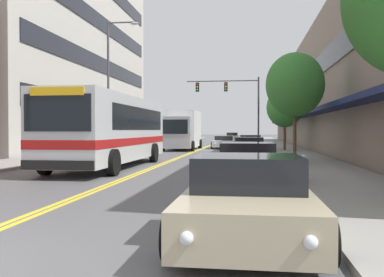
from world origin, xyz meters
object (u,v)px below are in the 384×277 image
traffic_signal_mast (234,97)px  car_red_parked_right_end (248,165)px  street_lamp_left_far (112,77)px  street_tree_right_far (285,107)px  box_truck (183,130)px  car_slate_blue_parked_left_mid (132,145)px  car_navy_parked_right_mid (250,143)px  car_white_moving_lead (224,142)px  fire_hydrant (303,168)px  car_silver_parked_right_far (249,150)px  city_bus (112,128)px  street_tree_right_mid (295,85)px  car_champagne_moving_second (232,138)px  car_beige_parked_right_foreground (248,201)px

traffic_signal_mast → car_red_parked_right_end: bearing=-87.1°
car_red_parked_right_end → street_lamp_left_far: street_lamp_left_far is taller
street_tree_right_far → box_truck: bearing=167.0°
car_slate_blue_parked_left_mid → box_truck: (2.90, 5.87, 1.09)m
traffic_signal_mast → street_lamp_left_far: (-7.79, -15.19, 0.30)m
car_navy_parked_right_mid → street_lamp_left_far: (-9.43, -7.72, 4.74)m
box_truck → street_lamp_left_far: street_lamp_left_far is taller
car_slate_blue_parked_left_mid → car_white_moving_lead: (6.28, 9.06, -0.07)m
car_navy_parked_right_mid → fire_hydrant: bearing=-86.1°
car_silver_parked_right_far → city_bus: bearing=-141.8°
traffic_signal_mast → street_tree_right_mid: 22.18m
car_champagne_moving_second → car_slate_blue_parked_left_mid: bearing=-101.9°
city_bus → car_navy_parked_right_mid: size_ratio=2.31×
car_navy_parked_right_mid → fire_hydrant: 22.64m
car_champagne_moving_second → box_truck: bearing=-98.0°
car_slate_blue_parked_left_mid → traffic_signal_mast: bearing=61.3°
car_beige_parked_right_foreground → car_white_moving_lead: 33.02m
car_slate_blue_parked_left_mid → box_truck: size_ratio=0.56×
car_navy_parked_right_mid → city_bus: bearing=-110.7°
traffic_signal_mast → car_silver_parked_right_far: bearing=-85.5°
car_beige_parked_right_foreground → fire_hydrant: car_beige_parked_right_foreground is taller
car_red_parked_right_end → car_white_moving_lead: 26.29m
car_silver_parked_right_far → traffic_signal_mast: (-1.54, 19.47, 4.44)m
city_bus → street_tree_right_mid: street_tree_right_mid is taller
traffic_signal_mast → car_champagne_moving_second: bearing=92.9°
car_silver_parked_right_far → street_lamp_left_far: street_lamp_left_far is taller
car_slate_blue_parked_left_mid → car_navy_parked_right_mid: car_slate_blue_parked_left_mid is taller
car_silver_parked_right_far → car_white_moving_lead: (-2.31, 15.65, -0.06)m
car_champagne_moving_second → street_tree_right_mid: size_ratio=0.86×
car_slate_blue_parked_left_mid → car_beige_parked_right_foreground: 25.37m
city_bus → car_silver_parked_right_far: bearing=38.2°
car_champagne_moving_second → fire_hydrant: (4.03, -46.69, -0.10)m
city_bus → box_truck: size_ratio=1.46×
car_white_moving_lead → car_silver_parked_right_far: bearing=-81.6°
street_tree_right_mid → car_navy_parked_right_mid: bearing=98.5°
car_beige_parked_right_foreground → car_navy_parked_right_mid: size_ratio=0.87×
car_slate_blue_parked_left_mid → street_lamp_left_far: 5.31m
car_navy_parked_right_mid → fire_hydrant: size_ratio=5.88×
car_champagne_moving_second → car_beige_parked_right_foreground: bearing=-87.5°
car_slate_blue_parked_left_mid → street_tree_right_far: (11.37, 3.91, 2.87)m
street_lamp_left_far → street_tree_right_far: street_lamp_left_far is taller
car_beige_parked_right_foreground → street_tree_right_mid: 15.46m
car_red_parked_right_end → fire_hydrant: size_ratio=5.67×
car_silver_parked_right_far → street_tree_right_far: (2.78, 10.50, 2.88)m
street_lamp_left_far → box_truck: bearing=66.0°
car_red_parked_right_end → car_beige_parked_right_foreground: bearing=-89.8°
car_navy_parked_right_mid → car_white_moving_lead: 4.36m
car_beige_parked_right_foreground → car_slate_blue_parked_left_mid: bearing=109.8°
car_beige_parked_right_foreground → car_silver_parked_right_far: bearing=90.0°
car_beige_parked_right_foreground → car_silver_parked_right_far: (0.01, 17.29, 0.01)m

